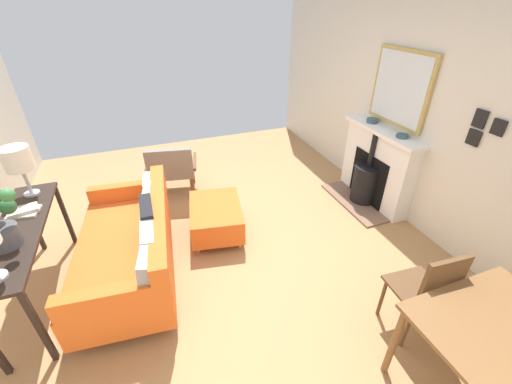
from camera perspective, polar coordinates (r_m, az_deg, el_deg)
ground_plane at (r=3.85m, az=-6.61°, el=-8.47°), size 4.82×6.29×0.01m
wall_left at (r=4.33m, az=25.62°, el=13.77°), size 0.12×6.29×2.71m
fireplace at (r=4.57m, az=20.25°, el=3.57°), size 0.58×1.24×1.04m
mirror_over_mantel at (r=4.30m, az=24.31°, el=16.51°), size 0.04×0.88×0.87m
mantel_bowl_near at (r=4.54m, az=20.00°, el=11.92°), size 0.14×0.14×0.05m
mantel_bowl_far at (r=4.17m, az=24.60°, el=9.11°), size 0.14×0.14×0.04m
sofa at (r=3.42m, az=-21.11°, el=-8.94°), size 1.03×1.79×0.82m
ottoman at (r=3.82m, az=-7.14°, el=-4.36°), size 0.72×0.88×0.38m
armchair_accent at (r=4.56m, az=-14.81°, el=4.34°), size 0.77×0.69×0.79m
console_table at (r=3.41m, az=-36.17°, el=-6.65°), size 0.38×1.56×0.79m
table_lamp_near_end at (r=3.70m, az=-36.74°, el=4.60°), size 0.25×0.25×0.50m
book_stack at (r=3.54m, az=-36.07°, el=-2.79°), size 0.27×0.23×0.05m
dining_table at (r=2.65m, az=38.00°, el=-20.70°), size 0.97×0.86×0.74m
dining_chair_near_fireplace at (r=2.89m, az=28.31°, el=-15.03°), size 0.43×0.43×0.92m
photo_gallery_row at (r=3.66m, az=35.40°, el=9.29°), size 0.02×0.30×0.34m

